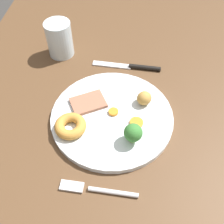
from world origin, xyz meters
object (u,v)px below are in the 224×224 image
(yorkshire_pudding, at_px, (70,126))
(carrot_coin_front, at_px, (136,123))
(dinner_plate, at_px, (112,117))
(water_glass, at_px, (59,39))
(roast_potato_left, at_px, (144,98))
(carrot_coin_back, at_px, (113,112))
(fork, at_px, (97,190))
(knife, at_px, (132,67))
(meat_slice_main, at_px, (88,103))
(broccoli_floret, at_px, (133,133))

(yorkshire_pudding, xyz_separation_m, carrot_coin_front, (0.03, -0.14, -0.01))
(dinner_plate, relative_size, water_glass, 2.87)
(yorkshire_pudding, relative_size, roast_potato_left, 1.97)
(carrot_coin_back, relative_size, fork, 0.15)
(carrot_coin_front, distance_m, carrot_coin_back, 0.06)
(water_glass, bearing_deg, knife, -101.81)
(meat_slice_main, relative_size, carrot_coin_back, 3.48)
(roast_potato_left, bearing_deg, water_glass, 53.12)
(yorkshire_pudding, height_order, roast_potato_left, roast_potato_left)
(yorkshire_pudding, height_order, broccoli_floret, broccoli_floret)
(roast_potato_left, xyz_separation_m, broccoli_floret, (-0.11, 0.02, 0.01))
(meat_slice_main, xyz_separation_m, carrot_coin_front, (-0.05, -0.11, -0.00))
(broccoli_floret, distance_m, knife, 0.24)
(roast_potato_left, bearing_deg, knife, 13.42)
(broccoli_floret, xyz_separation_m, fork, (-0.11, 0.06, -0.04))
(meat_slice_main, bearing_deg, carrot_coin_back, -108.77)
(carrot_coin_back, height_order, broccoli_floret, broccoli_floret)
(yorkshire_pudding, distance_m, roast_potato_left, 0.18)
(yorkshire_pudding, height_order, water_glass, water_glass)
(dinner_plate, relative_size, knife, 1.49)
(dinner_plate, bearing_deg, broccoli_floret, -142.39)
(yorkshire_pudding, bearing_deg, meat_slice_main, -19.46)
(dinner_plate, relative_size, carrot_coin_back, 12.36)
(yorkshire_pudding, height_order, knife, yorkshire_pudding)
(roast_potato_left, bearing_deg, carrot_coin_front, 166.76)
(meat_slice_main, height_order, roast_potato_left, roast_potato_left)
(yorkshire_pudding, distance_m, broccoli_floret, 0.14)
(meat_slice_main, relative_size, water_glass, 0.81)
(yorkshire_pudding, bearing_deg, knife, -28.67)
(broccoli_floret, bearing_deg, knife, 2.58)
(roast_potato_left, relative_size, broccoli_floret, 0.72)
(dinner_plate, xyz_separation_m, roast_potato_left, (0.04, -0.07, 0.02))
(knife, bearing_deg, fork, 85.60)
(dinner_plate, distance_m, meat_slice_main, 0.07)
(dinner_plate, xyz_separation_m, water_glass, (0.22, 0.17, 0.04))
(dinner_plate, height_order, roast_potato_left, roast_potato_left)
(carrot_coin_back, bearing_deg, fork, 175.49)
(carrot_coin_back, height_order, fork, carrot_coin_back)
(roast_potato_left, bearing_deg, dinner_plate, 121.54)
(dinner_plate, bearing_deg, fork, 176.17)
(yorkshire_pudding, xyz_separation_m, water_glass, (0.27, 0.08, 0.02))
(fork, bearing_deg, meat_slice_main, -74.04)
(carrot_coin_back, xyz_separation_m, fork, (-0.18, 0.01, -0.01))
(water_glass, bearing_deg, carrot_coin_back, -141.85)
(fork, bearing_deg, knife, -95.29)
(carrot_coin_back, xyz_separation_m, broccoli_floret, (-0.07, -0.05, 0.02))
(broccoli_floret, height_order, fork, broccoli_floret)
(broccoli_floret, distance_m, fork, 0.13)
(water_glass, bearing_deg, broccoli_floret, -142.91)
(knife, distance_m, water_glass, 0.21)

